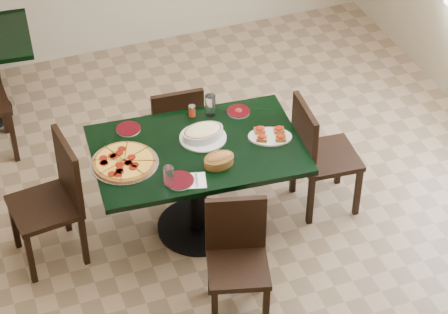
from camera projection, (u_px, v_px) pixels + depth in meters
name	position (u px, v px, depth m)	size (l,w,h in m)	color
floor	(220.00, 233.00, 6.37)	(5.50, 5.50, 0.00)	#84694C
main_table	(198.00, 168.00, 6.06)	(1.49, 1.03, 0.75)	black
chair_far	(176.00, 127.00, 6.60)	(0.42, 0.42, 0.84)	black
chair_near	(237.00, 253.00, 5.56)	(0.48, 0.48, 0.83)	black
chair_right	(317.00, 151.00, 6.29)	(0.46, 0.46, 0.92)	black
chair_left	(55.00, 195.00, 5.90)	(0.49, 0.49, 0.94)	black
pepperoni_pizza	(124.00, 162.00, 5.79)	(0.46, 0.46, 0.04)	#B4B4BB
lasagna_casserole	(203.00, 133.00, 5.99)	(0.33, 0.33, 0.09)	silver
bread_basket	(219.00, 160.00, 5.78)	(0.23, 0.18, 0.09)	brown
bruschetta_platter	(270.00, 135.00, 6.01)	(0.36, 0.31, 0.05)	silver
side_plate_near	(180.00, 181.00, 5.66)	(0.19, 0.19, 0.02)	silver
side_plate_far_r	(239.00, 111.00, 6.25)	(0.17, 0.17, 0.03)	silver
side_plate_far_l	(128.00, 129.00, 6.09)	(0.17, 0.17, 0.02)	silver
napkin_setting	(194.00, 181.00, 5.67)	(0.19, 0.19, 0.01)	white
water_glass_a	(210.00, 105.00, 6.19)	(0.07, 0.07, 0.16)	white
water_glass_b	(169.00, 176.00, 5.59)	(0.07, 0.07, 0.15)	white
pepper_shaker	(192.00, 111.00, 6.20)	(0.05, 0.05, 0.09)	#B13212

